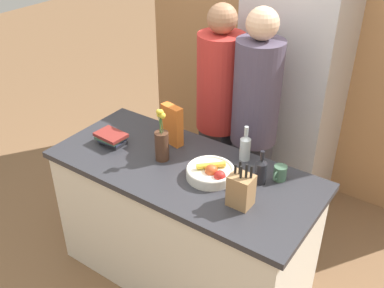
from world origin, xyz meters
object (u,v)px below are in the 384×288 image
Objects in this scene: book_stack at (112,138)px; bottle_vinegar at (261,170)px; person_at_sink at (219,108)px; coffee_mug at (280,173)px; person_in_blue at (255,120)px; cereal_box at (172,125)px; knife_block at (241,190)px; bottle_oil at (245,147)px; refrigerator at (291,96)px; fruit_bowl at (211,172)px; flower_vase at (162,143)px.

book_stack is 0.96× the size of bottle_vinegar.
coffee_mug is at bearing -16.14° from person_at_sink.
coffee_mug is at bearing -52.75° from person_in_blue.
cereal_box is at bearing 36.18° from book_stack.
knife_block is 1.25× the size of bottle_vinegar.
person_in_blue is at bearing 43.61° from book_stack.
bottle_oil is 1.09× the size of bottle_vinegar.
knife_block is 0.24m from bottle_vinegar.
cereal_box reaches higher than bottle_vinegar.
bottle_vinegar is 0.12× the size of person_at_sink.
refrigerator is at bearing 70.39° from cereal_box.
knife_block is at bearing -3.67° from book_stack.
bottle_oil is (-0.20, 0.41, -0.00)m from knife_block.
fruit_bowl is 0.77m from person_at_sink.
flower_vase is at bearing 6.25° from book_stack.
book_stack is (-0.39, -0.04, -0.08)m from flower_vase.
flower_vase reaches higher than knife_block.
book_stack is (-0.75, -0.05, 0.00)m from fruit_bowl.
cereal_box is 0.77m from coffee_mug.
person_at_sink is (0.06, 0.49, -0.06)m from cereal_box.
fruit_bowl is 0.80× the size of flower_vase.
coffee_mug is 0.13m from bottle_vinegar.
knife_block is at bearing -89.03° from bottle_vinegar.
fruit_bowl is 1.39× the size of book_stack.
knife_block is 2.35× the size of coffee_mug.
bottle_oil reaches higher than fruit_bowl.
person_at_sink is at bearing 128.52° from knife_block.
coffee_mug is 0.55× the size of book_stack.
refrigerator is 1.25m from fruit_bowl.
refrigerator is 1.17m from bottle_vinegar.
person_in_blue reaches higher than book_stack.
person_at_sink reaches higher than fruit_bowl.
knife_block is (0.31, -1.37, 0.06)m from refrigerator.
bottle_oil is (-0.28, 0.07, 0.05)m from coffee_mug.
cereal_box is 1.27× the size of bottle_vinegar.
fruit_bowl is 0.30m from knife_block.
person_at_sink is (-0.43, 0.38, -0.02)m from bottle_oil.
person_at_sink is at bearing 138.20° from bottle_oil.
person_in_blue is (-0.31, 0.74, 0.00)m from knife_block.
refrigerator is 8.05× the size of bottle_oil.
bottle_vinegar is (0.20, -0.16, -0.01)m from bottle_oil.
cereal_box is at bearing -168.36° from bottle_oil.
person_in_blue is (0.32, 0.63, -0.02)m from flower_vase.
flower_vase is 1.74× the size of book_stack.
person_in_blue reaches higher than cereal_box.
fruit_bowl is 0.63m from person_in_blue.
fruit_bowl is 0.41m from coffee_mug.
person_at_sink reaches higher than book_stack.
knife_block is at bearing -34.69° from person_at_sink.
refrigerator is 7.05× the size of knife_block.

